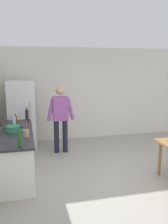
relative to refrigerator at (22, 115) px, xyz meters
The scene contains 11 objects.
ground_plane 3.19m from the refrigerator, 51.63° to the right, with size 14.00×14.00×0.00m, color #9E998E.
wall_back 2.04m from the refrigerator, 17.53° to the left, with size 6.40×0.12×2.70m, color silver.
kitchen_counter 1.66m from the refrigerator, 93.58° to the right, with size 0.64×2.20×0.90m.
refrigerator is the anchor object (origin of this frame).
person 1.10m from the refrigerator, 30.23° to the right, with size 0.70×0.22×1.70m.
cooking_pot 1.60m from the refrigerator, 95.80° to the right, with size 0.40×0.28×0.12m.
utensil_jar 2.01m from the refrigerator, 87.47° to the right, with size 0.11×0.11×0.32m.
bottle_beer_brown 1.07m from the refrigerator, 96.48° to the right, with size 0.06×0.06×0.26m.
bottle_water_clear 1.30m from the refrigerator, 96.33° to the right, with size 0.07×0.07×0.30m.
bottle_wine_green 2.59m from the refrigerator, 90.38° to the right, with size 0.08×0.08×0.34m.
bottle_wine_dark 0.77m from the refrigerator, 80.18° to the right, with size 0.08×0.08×0.34m.
Camera 1 is at (-1.82, -4.17, 2.24)m, focal length 39.59 mm.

